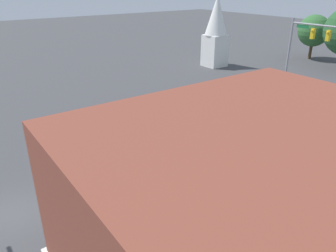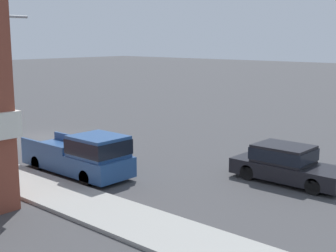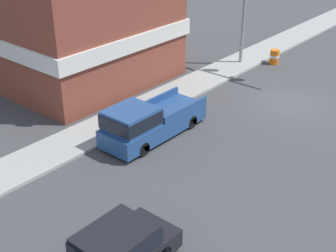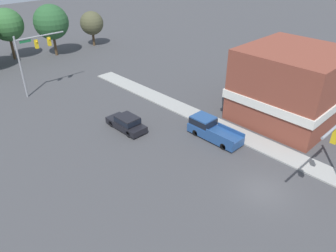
{
  "view_description": "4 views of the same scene",
  "coord_description": "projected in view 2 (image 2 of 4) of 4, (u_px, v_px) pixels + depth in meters",
  "views": [
    {
      "loc": [
        15.77,
        -1.48,
        11.04
      ],
      "look_at": [
        0.68,
        9.4,
        2.83
      ],
      "focal_mm": 35.0,
      "sensor_mm": 36.0,
      "label": 1
    },
    {
      "loc": [
        15.67,
        23.97,
        5.89
      ],
      "look_at": [
        -0.83,
        9.34,
        1.79
      ],
      "focal_mm": 50.0,
      "sensor_mm": 36.0,
      "label": 2
    },
    {
      "loc": [
        -9.98,
        22.31,
        10.76
      ],
      "look_at": [
        0.85,
        9.48,
        2.08
      ],
      "focal_mm": 50.0,
      "sensor_mm": 36.0,
      "label": 3
    },
    {
      "loc": [
        -19.33,
        -9.02,
        17.42
      ],
      "look_at": [
        -1.38,
        9.38,
        2.63
      ],
      "focal_mm": 35.0,
      "sensor_mm": 36.0,
      "label": 4
    }
  ],
  "objects": [
    {
      "name": "pickup_truck_parked",
      "position": [
        84.0,
        155.0,
        20.33
      ],
      "size": [
        1.97,
        5.67,
        1.92
      ],
      "color": "black",
      "rests_on": "ground"
    },
    {
      "name": "ground_plane",
      "position": [
        43.0,
        138.0,
        28.24
      ],
      "size": [
        200.0,
        200.0,
        0.0
      ],
      "primitive_type": "plane",
      "color": "#424244"
    },
    {
      "name": "car_lead",
      "position": [
        286.0,
        163.0,
        19.49
      ],
      "size": [
        1.9,
        4.72,
        1.55
      ],
      "color": "black",
      "rests_on": "ground"
    }
  ]
}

